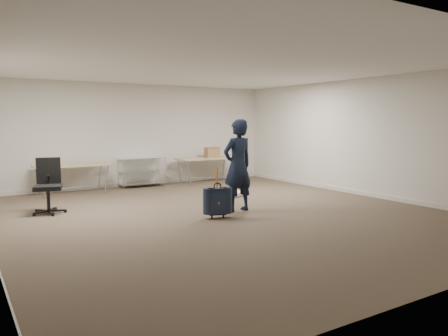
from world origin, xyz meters
TOP-DOWN VIEW (x-y plane):
  - ground at (0.00, 0.00)m, footprint 9.00×9.00m
  - room_shell at (0.00, 1.38)m, footprint 8.00×9.00m
  - folding_table_left at (-1.90, 3.95)m, footprint 1.80×0.75m
  - folding_table_right at (1.90, 3.95)m, footprint 1.80×0.75m
  - wire_shelf at (0.00, 4.20)m, footprint 1.22×0.47m
  - person at (0.39, 0.08)m, footprint 0.70×0.49m
  - suitcase at (-0.29, -0.28)m, footprint 0.39×0.30m
  - office_chair at (-2.83, 1.86)m, footprint 0.65×0.65m
  - equipment_cart at (1.32, 1.64)m, footprint 0.63×0.63m
  - cardboard_box at (2.08, 3.97)m, footprint 0.42×0.34m

SIDE VIEW (x-z plane):
  - ground at x=0.00m, z-range 0.00..0.00m
  - room_shell at x=0.00m, z-range -4.45..4.55m
  - equipment_cart at x=1.32m, z-range -0.22..0.71m
  - suitcase at x=-0.29m, z-range -0.15..0.79m
  - office_chair at x=-2.83m, z-range -0.21..0.86m
  - wire_shelf at x=0.00m, z-range 0.04..0.84m
  - folding_table_left at x=-1.90m, z-range 0.31..1.04m
  - folding_table_right at x=1.90m, z-range 0.31..1.04m
  - cardboard_box at x=2.08m, z-range 0.73..1.03m
  - person at x=0.39m, z-range 0.00..1.82m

